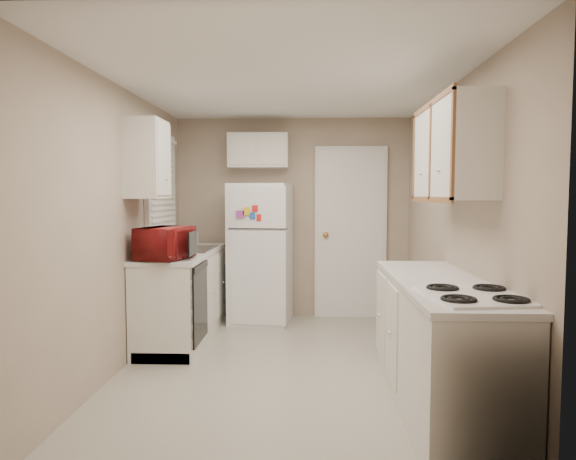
{
  "coord_description": "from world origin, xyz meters",
  "views": [
    {
      "loc": [
        0.2,
        -4.33,
        1.49
      ],
      "look_at": [
        0.0,
        0.5,
        1.15
      ],
      "focal_mm": 32.0,
      "sensor_mm": 36.0,
      "label": 1
    }
  ],
  "objects": [
    {
      "name": "floor",
      "position": [
        0.0,
        0.0,
        0.0
      ],
      "size": [
        3.8,
        3.8,
        0.0
      ],
      "primitive_type": "plane",
      "color": "beige",
      "rests_on": "ground"
    },
    {
      "name": "ceiling",
      "position": [
        0.0,
        0.0,
        2.4
      ],
      "size": [
        3.8,
        3.8,
        0.0
      ],
      "primitive_type": "plane",
      "color": "white",
      "rests_on": "floor"
    },
    {
      "name": "wall_left",
      "position": [
        -1.4,
        0.0,
        1.2
      ],
      "size": [
        3.8,
        3.8,
        0.0
      ],
      "primitive_type": "plane",
      "color": "tan",
      "rests_on": "floor"
    },
    {
      "name": "wall_right",
      "position": [
        1.4,
        0.0,
        1.2
      ],
      "size": [
        3.8,
        3.8,
        0.0
      ],
      "primitive_type": "plane",
      "color": "tan",
      "rests_on": "floor"
    },
    {
      "name": "wall_back",
      "position": [
        0.0,
        1.9,
        1.2
      ],
      "size": [
        2.8,
        2.8,
        0.0
      ],
      "primitive_type": "plane",
      "color": "tan",
      "rests_on": "floor"
    },
    {
      "name": "wall_front",
      "position": [
        0.0,
        -1.9,
        1.2
      ],
      "size": [
        2.8,
        2.8,
        0.0
      ],
      "primitive_type": "plane",
      "color": "tan",
      "rests_on": "floor"
    },
    {
      "name": "left_counter",
      "position": [
        -1.1,
        0.9,
        0.45
      ],
      "size": [
        0.6,
        1.8,
        0.9
      ],
      "primitive_type": "cube",
      "color": "silver",
      "rests_on": "floor"
    },
    {
      "name": "dishwasher",
      "position": [
        -0.81,
        0.3,
        0.49
      ],
      "size": [
        0.03,
        0.58,
        0.72
      ],
      "primitive_type": "cube",
      "color": "black",
      "rests_on": "floor"
    },
    {
      "name": "sink",
      "position": [
        -1.1,
        1.05,
        0.86
      ],
      "size": [
        0.54,
        0.74,
        0.16
      ],
      "primitive_type": "cube",
      "color": "gray",
      "rests_on": "left_counter"
    },
    {
      "name": "microwave",
      "position": [
        -1.1,
        0.22,
        1.05
      ],
      "size": [
        0.58,
        0.41,
        0.35
      ],
      "primitive_type": "imported",
      "rotation": [
        0.0,
        0.0,
        1.34
      ],
      "color": "maroon",
      "rests_on": "left_counter"
    },
    {
      "name": "soap_bottle",
      "position": [
        -1.15,
        1.62,
        1.0
      ],
      "size": [
        0.11,
        0.11,
        0.21
      ],
      "primitive_type": "imported",
      "rotation": [
        0.0,
        0.0,
        0.22
      ],
      "color": "silver",
      "rests_on": "left_counter"
    },
    {
      "name": "window_blinds",
      "position": [
        -1.36,
        1.05,
        1.6
      ],
      "size": [
        0.1,
        0.98,
        1.08
      ],
      "primitive_type": "cube",
      "color": "silver",
      "rests_on": "wall_left"
    },
    {
      "name": "upper_cabinet_left",
      "position": [
        -1.25,
        0.22,
        1.8
      ],
      "size": [
        0.3,
        0.45,
        0.7
      ],
      "primitive_type": "cube",
      "color": "silver",
      "rests_on": "wall_left"
    },
    {
      "name": "refrigerator",
      "position": [
        -0.36,
        1.58,
        0.81
      ],
      "size": [
        0.73,
        0.72,
        1.61
      ],
      "primitive_type": "cube",
      "rotation": [
        0.0,
        0.0,
        -0.12
      ],
      "color": "white",
      "rests_on": "floor"
    },
    {
      "name": "cabinet_over_fridge",
      "position": [
        -0.4,
        1.75,
        2.0
      ],
      "size": [
        0.7,
        0.3,
        0.4
      ],
      "primitive_type": "cube",
      "color": "silver",
      "rests_on": "wall_back"
    },
    {
      "name": "interior_door",
      "position": [
        0.7,
        1.86,
        1.02
      ],
      "size": [
        0.86,
        0.06,
        2.08
      ],
      "primitive_type": "cube",
      "color": "white",
      "rests_on": "floor"
    },
    {
      "name": "right_counter",
      "position": [
        1.1,
        -0.8,
        0.45
      ],
      "size": [
        0.6,
        2.0,
        0.9
      ],
      "primitive_type": "cube",
      "color": "silver",
      "rests_on": "floor"
    },
    {
      "name": "stove",
      "position": [
        1.15,
        -1.38,
        0.39
      ],
      "size": [
        0.6,
        0.7,
        0.78
      ],
      "primitive_type": "cube",
      "rotation": [
        0.0,
        0.0,
        0.12
      ],
      "color": "white",
      "rests_on": "floor"
    },
    {
      "name": "upper_cabinet_right",
      "position": [
        1.25,
        -0.5,
        1.8
      ],
      "size": [
        0.3,
        1.2,
        0.7
      ],
      "primitive_type": "cube",
      "color": "silver",
      "rests_on": "wall_right"
    }
  ]
}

